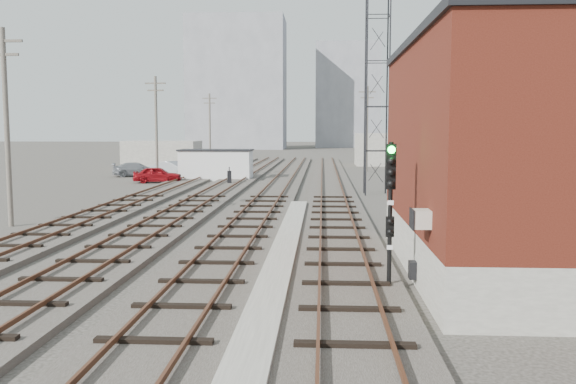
# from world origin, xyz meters

# --- Properties ---
(ground) EXTENTS (320.00, 320.00, 0.00)m
(ground) POSITION_xyz_m (0.00, 60.00, 0.00)
(ground) COLOR #282621
(ground) RESTS_ON ground
(track_right) EXTENTS (3.20, 90.00, 0.39)m
(track_right) POSITION_xyz_m (2.50, 39.00, 0.11)
(track_right) COLOR #332D28
(track_right) RESTS_ON ground
(track_mid_right) EXTENTS (3.20, 90.00, 0.39)m
(track_mid_right) POSITION_xyz_m (-1.50, 39.00, 0.11)
(track_mid_right) COLOR #332D28
(track_mid_right) RESTS_ON ground
(track_mid_left) EXTENTS (3.20, 90.00, 0.39)m
(track_mid_left) POSITION_xyz_m (-5.50, 39.00, 0.11)
(track_mid_left) COLOR #332D28
(track_mid_left) RESTS_ON ground
(track_left) EXTENTS (3.20, 90.00, 0.39)m
(track_left) POSITION_xyz_m (-9.50, 39.00, 0.11)
(track_left) COLOR #332D28
(track_left) RESTS_ON ground
(platform_curb) EXTENTS (0.90, 28.00, 0.26)m
(platform_curb) POSITION_xyz_m (0.50, 14.00, 0.13)
(platform_curb) COLOR gray
(platform_curb) RESTS_ON ground
(brick_building) EXTENTS (6.54, 12.20, 7.22)m
(brick_building) POSITION_xyz_m (7.50, 12.00, 3.63)
(brick_building) COLOR gray
(brick_building) RESTS_ON ground
(lattice_tower) EXTENTS (1.60, 1.60, 15.00)m
(lattice_tower) POSITION_xyz_m (5.50, 35.00, 7.50)
(lattice_tower) COLOR black
(lattice_tower) RESTS_ON ground
(utility_pole_left_a) EXTENTS (1.80, 0.24, 9.00)m
(utility_pole_left_a) POSITION_xyz_m (-12.50, 20.00, 4.80)
(utility_pole_left_a) COLOR #595147
(utility_pole_left_a) RESTS_ON ground
(utility_pole_left_b) EXTENTS (1.80, 0.24, 9.00)m
(utility_pole_left_b) POSITION_xyz_m (-12.50, 45.00, 4.80)
(utility_pole_left_b) COLOR #595147
(utility_pole_left_b) RESTS_ON ground
(utility_pole_left_c) EXTENTS (1.80, 0.24, 9.00)m
(utility_pole_left_c) POSITION_xyz_m (-12.50, 70.00, 4.80)
(utility_pole_left_c) COLOR #595147
(utility_pole_left_c) RESTS_ON ground
(utility_pole_right_a) EXTENTS (1.80, 0.24, 9.00)m
(utility_pole_right_a) POSITION_xyz_m (6.50, 28.00, 4.80)
(utility_pole_right_a) COLOR #595147
(utility_pole_right_a) RESTS_ON ground
(utility_pole_right_b) EXTENTS (1.80, 0.24, 9.00)m
(utility_pole_right_b) POSITION_xyz_m (6.50, 58.00, 4.80)
(utility_pole_right_b) COLOR #595147
(utility_pole_right_b) RESTS_ON ground
(apartment_left) EXTENTS (22.00, 14.00, 30.00)m
(apartment_left) POSITION_xyz_m (-18.00, 135.00, 15.00)
(apartment_left) COLOR gray
(apartment_left) RESTS_ON ground
(apartment_right) EXTENTS (16.00, 12.00, 26.00)m
(apartment_right) POSITION_xyz_m (8.00, 150.00, 13.00)
(apartment_right) COLOR gray
(apartment_right) RESTS_ON ground
(shed_left) EXTENTS (8.00, 5.00, 3.20)m
(shed_left) POSITION_xyz_m (-16.00, 60.00, 1.60)
(shed_left) COLOR gray
(shed_left) RESTS_ON ground
(shed_right) EXTENTS (6.00, 6.00, 4.00)m
(shed_right) POSITION_xyz_m (9.00, 70.00, 2.00)
(shed_right) COLOR gray
(shed_right) RESTS_ON ground
(signal_mast) EXTENTS (0.40, 0.41, 4.11)m
(signal_mast) POSITION_xyz_m (3.70, 9.57, 2.42)
(signal_mast) COLOR gray
(signal_mast) RESTS_ON ground
(switch_stand) EXTENTS (0.38, 0.38, 1.37)m
(switch_stand) POSITION_xyz_m (-5.62, 41.26, 0.65)
(switch_stand) COLOR black
(switch_stand) RESTS_ON ground
(site_trailer) EXTENTS (6.50, 2.90, 2.72)m
(site_trailer) POSITION_xyz_m (-7.57, 46.35, 1.37)
(site_trailer) COLOR silver
(site_trailer) RESTS_ON ground
(car_red) EXTENTS (4.19, 2.14, 1.37)m
(car_red) POSITION_xyz_m (-11.99, 43.26, 0.68)
(car_red) COLOR maroon
(car_red) RESTS_ON ground
(car_silver) EXTENTS (4.77, 3.15, 1.49)m
(car_silver) POSITION_xyz_m (-12.20, 49.52, 0.74)
(car_silver) COLOR #9D9FA4
(car_silver) RESTS_ON ground
(car_grey) EXTENTS (4.94, 3.15, 1.33)m
(car_grey) POSITION_xyz_m (-15.83, 49.97, 0.67)
(car_grey) COLOR gray
(car_grey) RESTS_ON ground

